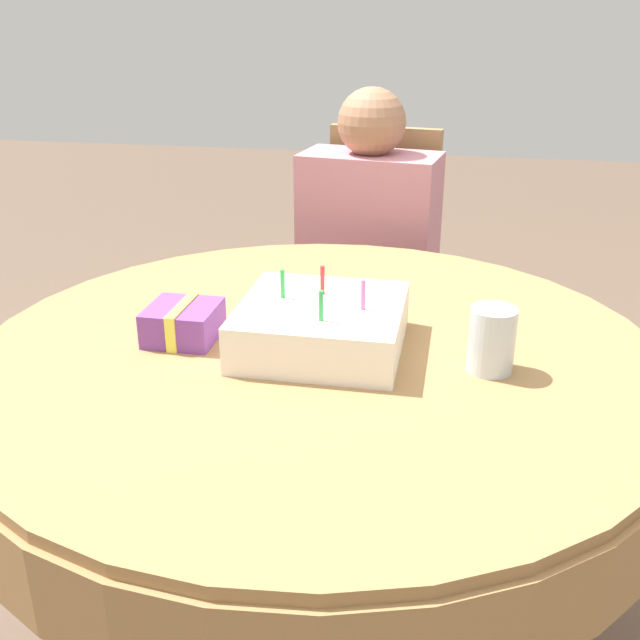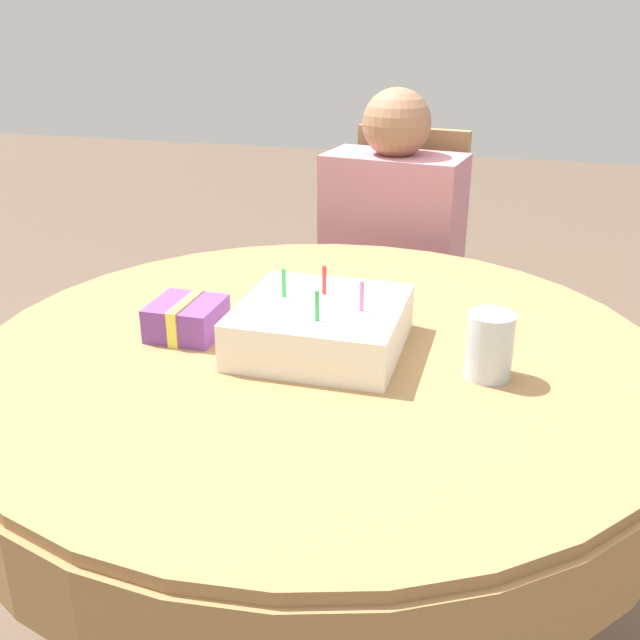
{
  "view_description": "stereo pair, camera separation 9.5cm",
  "coord_description": "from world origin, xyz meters",
  "px_view_note": "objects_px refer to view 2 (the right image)",
  "views": [
    {
      "loc": [
        0.23,
        -1.19,
        1.32
      ],
      "look_at": [
        0.0,
        -0.0,
        0.81
      ],
      "focal_mm": 42.0,
      "sensor_mm": 36.0,
      "label": 1
    },
    {
      "loc": [
        0.33,
        -1.17,
        1.32
      ],
      "look_at": [
        0.0,
        -0.0,
        0.81
      ],
      "focal_mm": 42.0,
      "sensor_mm": 36.0,
      "label": 2
    }
  ],
  "objects_px": {
    "drinking_glass": "(489,345)",
    "gift_box": "(187,318)",
    "chair": "(398,291)",
    "birthday_cake": "(321,326)",
    "person": "(389,252)"
  },
  "relations": [
    {
      "from": "gift_box",
      "to": "person",
      "type": "bearing_deg",
      "value": 75.48
    },
    {
      "from": "birthday_cake",
      "to": "drinking_glass",
      "type": "distance_m",
      "value": 0.29
    },
    {
      "from": "drinking_glass",
      "to": "gift_box",
      "type": "bearing_deg",
      "value": 177.46
    },
    {
      "from": "chair",
      "to": "gift_box",
      "type": "bearing_deg",
      "value": -95.88
    },
    {
      "from": "birthday_cake",
      "to": "gift_box",
      "type": "relative_size",
      "value": 2.19
    },
    {
      "from": "chair",
      "to": "birthday_cake",
      "type": "relative_size",
      "value": 3.52
    },
    {
      "from": "person",
      "to": "birthday_cake",
      "type": "bearing_deg",
      "value": -79.83
    },
    {
      "from": "person",
      "to": "gift_box",
      "type": "relative_size",
      "value": 8.69
    },
    {
      "from": "chair",
      "to": "drinking_glass",
      "type": "bearing_deg",
      "value": -64.31
    },
    {
      "from": "birthday_cake",
      "to": "drinking_glass",
      "type": "bearing_deg",
      "value": -6.79
    },
    {
      "from": "drinking_glass",
      "to": "gift_box",
      "type": "xyz_separation_m",
      "value": [
        -0.54,
        0.02,
        -0.02
      ]
    },
    {
      "from": "birthday_cake",
      "to": "gift_box",
      "type": "xyz_separation_m",
      "value": [
        -0.25,
        -0.01,
        -0.01
      ]
    },
    {
      "from": "chair",
      "to": "gift_box",
      "type": "relative_size",
      "value": 7.69
    },
    {
      "from": "chair",
      "to": "birthday_cake",
      "type": "bearing_deg",
      "value": -80.85
    },
    {
      "from": "chair",
      "to": "person",
      "type": "relative_size",
      "value": 0.89
    }
  ]
}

